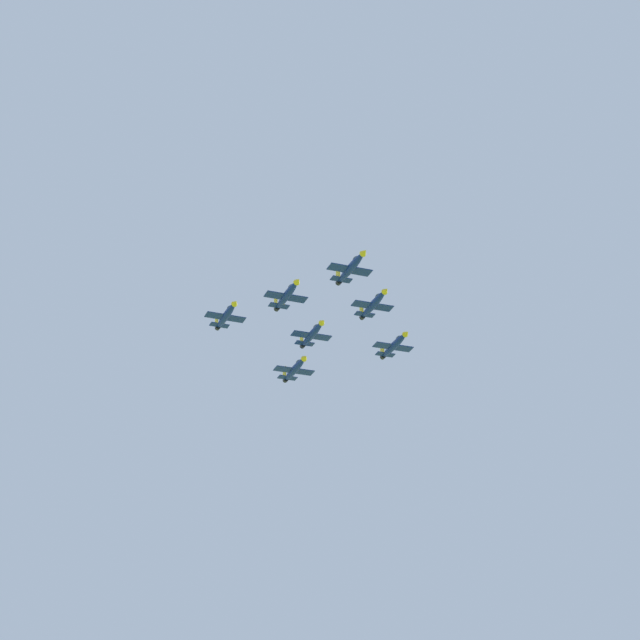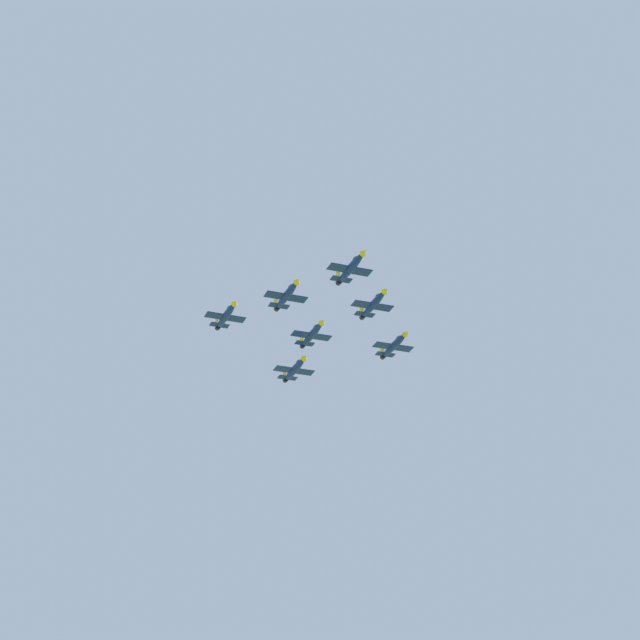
% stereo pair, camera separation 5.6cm
% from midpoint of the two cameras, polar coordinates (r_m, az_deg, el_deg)
% --- Properties ---
extents(jet_lead, '(9.92, 15.06, 3.32)m').
position_cam_midpoint_polar(jet_lead, '(230.82, 1.64, 2.76)').
color(jet_lead, navy).
extents(jet_left_wingman, '(9.74, 14.70, 3.26)m').
position_cam_midpoint_polar(jet_left_wingman, '(243.62, 2.83, 0.84)').
color(jet_left_wingman, navy).
extents(jet_right_wingman, '(9.74, 14.76, 3.26)m').
position_cam_midpoint_polar(jet_right_wingman, '(236.51, -1.74, 1.32)').
color(jet_right_wingman, navy).
extents(jet_left_outer, '(9.80, 14.79, 3.28)m').
position_cam_midpoint_polar(jet_left_outer, '(255.86, 3.91, -1.32)').
color(jet_left_outer, navy).
extents(jet_right_outer, '(9.43, 14.34, 3.15)m').
position_cam_midpoint_polar(jet_right_outer, '(243.72, -4.93, 0.24)').
color(jet_right_outer, navy).
extents(jet_slot_rear, '(9.55, 14.44, 3.20)m').
position_cam_midpoint_polar(jet_slot_rear, '(248.67, -0.40, -0.74)').
color(jet_slot_rear, navy).
extents(jet_trailing, '(9.90, 14.98, 3.31)m').
position_cam_midpoint_polar(jet_trailing, '(257.48, -1.32, -2.58)').
color(jet_trailing, navy).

